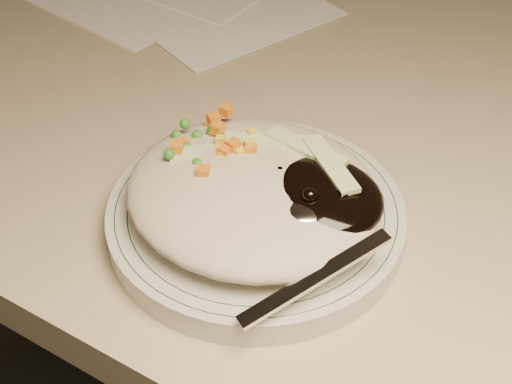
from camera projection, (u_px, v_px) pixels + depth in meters
The scene contains 4 objects.
desk at pixel (395, 270), 0.79m from camera, with size 1.40×0.70×0.74m.
plate at pixel (256, 217), 0.55m from camera, with size 0.23×0.23×0.02m, color beige.
plate_rim at pixel (256, 208), 0.54m from camera, with size 0.22×0.22×0.00m.
meal at pixel (260, 189), 0.53m from camera, with size 0.21×0.19×0.05m.
Camera 1 is at (0.15, 0.84, 1.13)m, focal length 50.00 mm.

